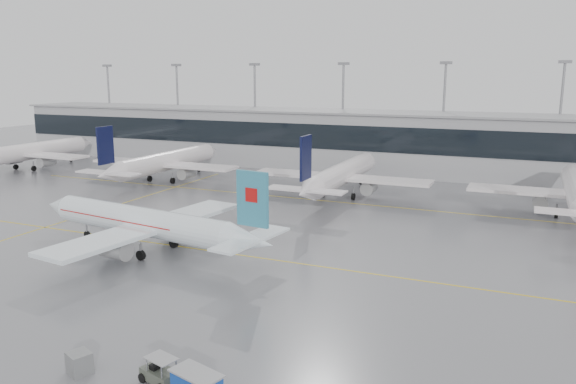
% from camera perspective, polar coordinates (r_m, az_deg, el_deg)
% --- Properties ---
extents(ground, '(320.00, 320.00, 0.00)m').
position_cam_1_polar(ground, '(63.28, -4.37, -6.48)').
color(ground, slate).
rests_on(ground, ground).
extents(taxi_line_main, '(120.00, 0.25, 0.01)m').
position_cam_1_polar(taxi_line_main, '(63.28, -4.37, -6.47)').
color(taxi_line_main, gold).
rests_on(taxi_line_main, ground).
extents(taxi_line_north, '(120.00, 0.25, 0.01)m').
position_cam_1_polar(taxi_line_north, '(89.92, 4.58, -0.97)').
color(taxi_line_north, gold).
rests_on(taxi_line_north, ground).
extents(taxi_line_cross, '(0.25, 60.00, 0.01)m').
position_cam_1_polar(taxi_line_cross, '(91.76, -16.66, -1.18)').
color(taxi_line_cross, gold).
rests_on(taxi_line_cross, ground).
extents(terminal, '(180.00, 15.00, 12.00)m').
position_cam_1_polar(terminal, '(119.26, 9.67, 4.97)').
color(terminal, '#9C9CA0').
rests_on(terminal, ground).
extents(terminal_glass, '(180.00, 0.20, 5.00)m').
position_cam_1_polar(terminal_glass, '(111.82, 8.76, 5.33)').
color(terminal_glass, black).
rests_on(terminal_glass, ground).
extents(terminal_roof, '(182.00, 16.00, 0.40)m').
position_cam_1_polar(terminal_roof, '(118.70, 9.78, 7.94)').
color(terminal_roof, gray).
rests_on(terminal_roof, ground).
extents(light_masts, '(156.40, 1.00, 22.60)m').
position_cam_1_polar(light_masts, '(124.46, 10.47, 8.62)').
color(light_masts, gray).
rests_on(light_masts, ground).
extents(air_canada_jet, '(34.63, 27.41, 10.67)m').
position_cam_1_polar(air_canada_jet, '(65.38, -13.95, -3.13)').
color(air_canada_jet, white).
rests_on(air_canada_jet, ground).
extents(parked_jet_a, '(29.64, 36.96, 11.72)m').
position_cam_1_polar(parked_jet_a, '(132.07, -24.91, 3.69)').
color(parked_jet_a, white).
rests_on(parked_jet_a, ground).
extents(parked_jet_b, '(29.64, 36.96, 11.72)m').
position_cam_1_polar(parked_jet_b, '(108.57, -12.48, 2.98)').
color(parked_jet_b, white).
rests_on(parked_jet_b, ground).
extents(parked_jet_c, '(29.64, 36.96, 11.72)m').
position_cam_1_polar(parked_jet_c, '(92.63, 5.37, 1.73)').
color(parked_jet_c, white).
rests_on(parked_jet_c, ground).
extents(baggage_tug, '(3.95, 2.24, 1.88)m').
position_cam_1_polar(baggage_tug, '(39.43, -12.89, -17.56)').
color(baggage_tug, '#43493E').
rests_on(baggage_tug, ground).
extents(gse_unit, '(1.92, 1.86, 1.49)m').
position_cam_1_polar(gse_unit, '(42.02, -20.43, -15.96)').
color(gse_unit, slate).
rests_on(gse_unit, ground).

